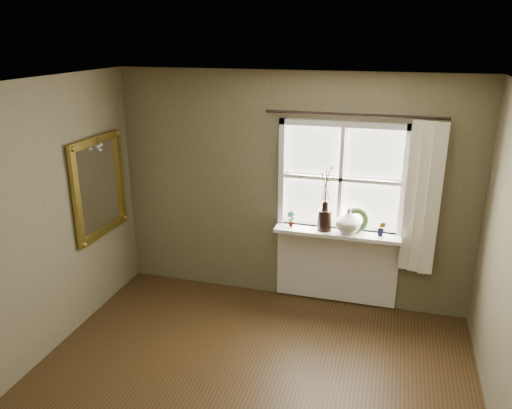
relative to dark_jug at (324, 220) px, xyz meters
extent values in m
plane|color=silver|center=(-0.41, -2.12, 1.56)|extent=(4.50, 4.50, 0.00)
cube|color=#6B6346|center=(-0.41, 0.18, 0.26)|extent=(4.00, 0.10, 2.60)
cube|color=white|center=(0.14, 0.10, -0.15)|extent=(1.36, 0.06, 0.06)
cube|color=white|center=(0.14, 0.10, 1.03)|extent=(1.36, 0.06, 0.06)
cube|color=white|center=(-0.51, 0.10, 0.44)|extent=(0.06, 0.06, 1.24)
cube|color=white|center=(0.79, 0.10, 0.44)|extent=(0.06, 0.06, 1.24)
cube|color=white|center=(0.14, 0.10, 0.44)|extent=(1.24, 0.05, 0.04)
cube|color=white|center=(0.14, 0.10, 0.44)|extent=(0.04, 0.05, 1.12)
cube|color=white|center=(-0.18, 0.12, 0.74)|extent=(0.59, 0.01, 0.53)
cube|color=white|center=(0.47, 0.12, 0.74)|extent=(0.59, 0.01, 0.53)
cube|color=white|center=(-0.18, 0.12, 0.15)|extent=(0.59, 0.01, 0.53)
cube|color=white|center=(0.47, 0.12, 0.15)|extent=(0.59, 0.01, 0.53)
cube|color=white|center=(0.14, 0.00, -0.14)|extent=(1.36, 0.26, 0.04)
cube|color=white|center=(0.14, 0.11, -0.58)|extent=(1.36, 0.04, 0.88)
cylinder|color=black|center=(0.00, 0.00, 0.00)|extent=(0.19, 0.19, 0.23)
imported|color=silver|center=(0.26, 0.00, 0.02)|extent=(0.32, 0.32, 0.27)
torus|color=#2F461F|center=(0.33, 0.04, -0.01)|extent=(0.30, 0.21, 0.29)
imported|color=#2F461F|center=(-0.37, 0.00, -0.03)|extent=(0.10, 0.07, 0.18)
imported|color=#2F461F|center=(0.61, 0.00, -0.03)|extent=(0.11, 0.10, 0.16)
cube|color=white|center=(0.98, 0.01, 0.33)|extent=(0.36, 0.12, 1.59)
cylinder|color=black|center=(0.24, 0.05, 1.14)|extent=(1.84, 0.03, 0.03)
cube|color=white|center=(-2.38, -0.58, 0.35)|extent=(0.02, 0.76, 0.94)
cube|color=olive|center=(-2.37, -0.58, 0.86)|extent=(0.05, 0.92, 0.08)
cube|color=olive|center=(-2.37, -0.58, -0.16)|extent=(0.05, 0.92, 0.08)
cube|color=olive|center=(-2.37, -1.00, 0.35)|extent=(0.05, 0.08, 0.94)
cube|color=olive|center=(-2.37, -0.16, 0.35)|extent=(0.05, 0.08, 0.94)
sphere|color=silver|center=(-2.32, -0.61, 0.80)|extent=(0.04, 0.04, 0.04)
sphere|color=silver|center=(-2.32, -0.58, 0.76)|extent=(0.04, 0.04, 0.04)
sphere|color=silver|center=(-2.32, -0.55, 0.81)|extent=(0.04, 0.04, 0.04)
camera|label=1|loc=(0.66, -5.07, 1.93)|focal=35.00mm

